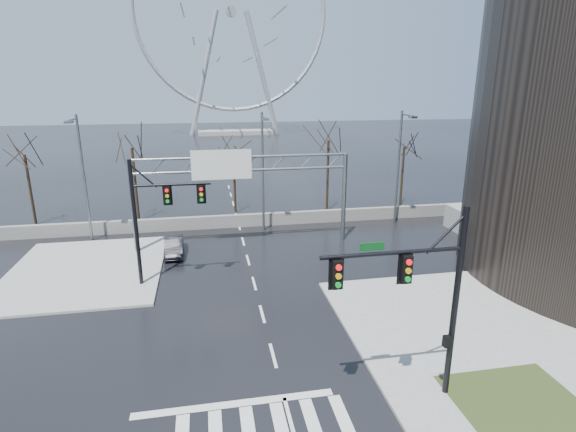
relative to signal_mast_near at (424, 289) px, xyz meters
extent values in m
plane|color=black|center=(-5.14, 4.04, -4.87)|extent=(260.00, 260.00, 0.00)
cube|color=gray|center=(4.86, 6.04, -4.80)|extent=(12.00, 10.00, 0.15)
cube|color=gray|center=(-16.14, 16.04, -4.80)|extent=(10.00, 12.00, 0.15)
cube|color=#2D3817|center=(3.86, -0.96, -4.72)|extent=(5.00, 4.00, 0.02)
cube|color=slate|center=(-5.14, 24.04, -4.32)|extent=(52.00, 0.50, 1.10)
cylinder|color=black|center=(1.36, 0.04, -0.87)|extent=(0.24, 0.24, 8.00)
cylinder|color=black|center=(-1.34, 0.04, 1.53)|extent=(5.40, 0.16, 0.16)
cube|color=black|center=(-0.84, -0.11, 0.93)|extent=(0.35, 0.28, 1.05)
cube|color=black|center=(-3.44, -0.11, 0.93)|extent=(0.35, 0.28, 1.05)
cylinder|color=black|center=(-12.14, 13.04, -0.87)|extent=(0.24, 0.24, 8.00)
cylinder|color=black|center=(-9.84, 13.04, 1.53)|extent=(4.60, 0.16, 0.16)
cube|color=black|center=(-10.14, 12.89, 0.93)|extent=(0.35, 0.28, 1.05)
cube|color=black|center=(-8.14, 12.89, 0.93)|extent=(0.35, 0.28, 1.05)
cylinder|color=slate|center=(-13.14, 19.04, -1.37)|extent=(0.36, 0.36, 7.00)
cylinder|color=slate|center=(2.86, 19.04, -1.37)|extent=(0.36, 0.36, 7.00)
cylinder|color=slate|center=(-5.14, 19.04, 2.13)|extent=(16.00, 0.20, 0.20)
cylinder|color=slate|center=(-5.14, 19.04, 1.13)|extent=(16.00, 0.20, 0.20)
cube|color=#094414|center=(-6.64, 18.89, 1.63)|extent=(4.20, 0.10, 2.00)
cube|color=silver|center=(-6.64, 18.83, 1.63)|extent=(4.40, 0.02, 2.20)
cylinder|color=slate|center=(-17.14, 22.54, 0.13)|extent=(0.20, 0.20, 10.00)
cylinder|color=slate|center=(-17.14, 21.44, 4.83)|extent=(0.12, 2.20, 0.12)
cube|color=slate|center=(-17.14, 20.44, 4.73)|extent=(0.50, 0.70, 0.18)
cylinder|color=slate|center=(-3.14, 22.54, 0.13)|extent=(0.20, 0.20, 10.00)
cylinder|color=slate|center=(-3.14, 21.44, 4.83)|extent=(0.12, 2.20, 0.12)
cube|color=slate|center=(-3.14, 20.44, 4.73)|extent=(0.50, 0.70, 0.18)
cylinder|color=slate|center=(8.86, 22.54, 0.13)|extent=(0.20, 0.20, 10.00)
cylinder|color=slate|center=(8.86, 21.44, 4.83)|extent=(0.12, 2.20, 0.12)
cube|color=slate|center=(8.86, 20.44, 4.73)|extent=(0.50, 0.70, 0.18)
cylinder|color=black|center=(-23.14, 28.04, -1.72)|extent=(0.24, 0.24, 6.30)
cylinder|color=black|center=(-14.14, 27.54, -1.50)|extent=(0.24, 0.24, 6.75)
cylinder|color=black|center=(-5.14, 28.54, -1.95)|extent=(0.24, 0.24, 5.85)
cylinder|color=black|center=(3.86, 27.54, -1.36)|extent=(0.24, 0.24, 7.02)
cylinder|color=black|center=(11.86, 28.04, -1.81)|extent=(0.24, 0.24, 6.12)
cube|color=gray|center=(-0.14, 99.04, -4.37)|extent=(18.00, 6.00, 1.00)
torus|color=#B2B2B7|center=(-0.14, 99.04, 23.13)|extent=(45.00, 1.00, 45.00)
cylinder|color=#B2B2B7|center=(-0.14, 99.04, 23.13)|extent=(2.40, 1.50, 2.40)
cylinder|color=#B2B2B7|center=(-7.14, 99.04, 9.13)|extent=(8.28, 1.20, 28.82)
cylinder|color=#B2B2B7|center=(6.86, 99.04, 9.13)|extent=(8.28, 1.20, 28.82)
imported|color=black|center=(-10.42, 18.22, -4.24)|extent=(1.47, 3.90, 1.27)
camera|label=1|loc=(-7.79, -14.06, 7.38)|focal=28.00mm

